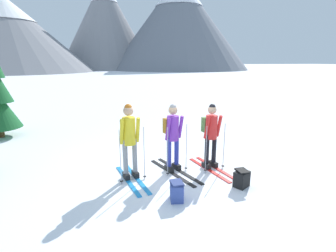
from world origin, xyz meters
TOP-DOWN VIEW (x-y plane):
  - ground_plane at (0.00, 0.00)m, footprint 400.00×400.00m
  - skier_in_yellow at (-1.05, -0.15)m, footprint 0.62×1.65m
  - skier_in_purple at (-0.00, 0.00)m, footprint 0.87×1.80m
  - skier_in_red at (0.94, -0.09)m, footprint 0.65×1.63m
  - backpack_on_snow_front at (1.19, -1.19)m, footprint 0.40×0.37m
  - backpack_on_snow_beside at (-0.31, -1.34)m, footprint 0.30×0.36m
  - mountain_ridge_distant at (5.29, 73.01)m, footprint 86.86×49.59m

SIDE VIEW (x-z plane):
  - ground_plane at x=0.00m, z-range 0.00..0.00m
  - backpack_on_snow_front at x=1.19m, z-range 0.00..0.38m
  - backpack_on_snow_beside at x=-0.31m, z-range 0.00..0.38m
  - skier_in_red at x=0.94m, z-range 0.09..1.72m
  - skier_in_purple at x=0.00m, z-range 0.09..1.74m
  - skier_in_yellow at x=-1.05m, z-range 0.11..1.83m
  - mountain_ridge_distant at x=5.29m, z-range -1.06..26.13m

